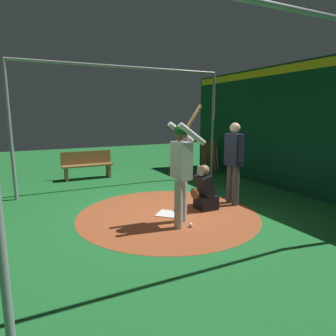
% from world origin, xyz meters
% --- Properties ---
extents(ground_plane, '(25.13, 25.13, 0.00)m').
position_xyz_m(ground_plane, '(0.00, 0.00, 0.00)').
color(ground_plane, '#1E6B2D').
extents(dirt_circle, '(3.63, 3.63, 0.01)m').
position_xyz_m(dirt_circle, '(0.00, 0.00, 0.00)').
color(dirt_circle, '#9E4C28').
rests_on(dirt_circle, ground).
extents(home_plate, '(0.59, 0.59, 0.01)m').
position_xyz_m(home_plate, '(0.00, 0.00, 0.01)').
color(home_plate, white).
rests_on(home_plate, dirt_circle).
extents(batter, '(0.68, 0.49, 2.16)m').
position_xyz_m(batter, '(0.03, 0.60, 1.12)').
color(batter, '#B3B3B7').
rests_on(batter, ground).
extents(catcher, '(0.58, 0.40, 0.95)m').
position_xyz_m(catcher, '(-0.83, 0.05, 0.37)').
color(catcher, black).
rests_on(catcher, ground).
extents(umpire, '(0.23, 0.49, 1.81)m').
position_xyz_m(umpire, '(-1.61, 0.00, 1.02)').
color(umpire, '#4C4C51').
rests_on(umpire, ground).
extents(back_wall, '(0.23, 9.13, 3.25)m').
position_xyz_m(back_wall, '(-3.70, 0.00, 1.64)').
color(back_wall, '#0C3D26').
rests_on(back_wall, ground).
extents(cage_frame, '(5.59, 5.08, 3.21)m').
position_xyz_m(cage_frame, '(0.00, 0.00, 2.22)').
color(cage_frame, gray).
rests_on(cage_frame, ground).
extents(bat_rack, '(0.94, 0.21, 1.05)m').
position_xyz_m(bat_rack, '(-3.46, -3.42, 0.49)').
color(bat_rack, olive).
rests_on(bat_rack, ground).
extents(bench, '(1.52, 0.36, 0.85)m').
position_xyz_m(bench, '(0.77, -4.10, 0.44)').
color(bench, olive).
rests_on(bench, ground).
extents(baseball_0, '(0.07, 0.07, 0.07)m').
position_xyz_m(baseball_0, '(-0.06, 0.80, 0.04)').
color(baseball_0, white).
rests_on(baseball_0, dirt_circle).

